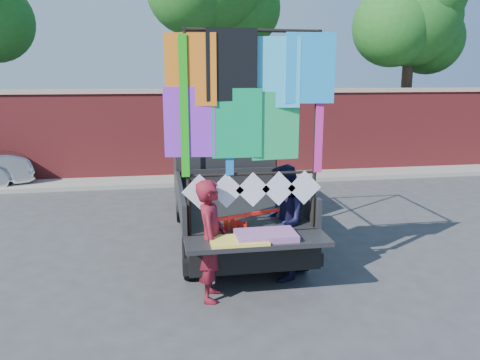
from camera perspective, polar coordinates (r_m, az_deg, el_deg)
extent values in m
plane|color=#38383A|center=(7.52, -2.77, -10.77)|extent=(90.00, 90.00, 0.00)
cube|color=maroon|center=(13.99, -6.28, 5.40)|extent=(30.00, 0.35, 2.50)
cube|color=tan|center=(13.89, -6.40, 10.72)|extent=(30.00, 0.45, 0.12)
cube|color=gray|center=(13.50, -5.98, 0.02)|extent=(30.00, 1.20, 0.12)
cylinder|color=#38281C|center=(15.17, -2.84, 11.61)|extent=(0.36, 0.36, 5.46)
sphere|color=#1E5919|center=(15.83, 0.33, 20.16)|extent=(2.40, 2.40, 2.40)
cylinder|color=#38281C|center=(17.21, 19.53, 9.52)|extent=(0.36, 0.36, 4.55)
sphere|color=#1E5919|center=(17.30, 20.19, 18.13)|extent=(3.20, 3.20, 3.20)
sphere|color=#1E5919|center=(18.03, 21.96, 15.66)|extent=(2.40, 2.40, 2.40)
sphere|color=#1E5919|center=(16.63, 18.12, 17.40)|extent=(2.60, 2.60, 2.60)
cylinder|color=black|center=(9.85, -7.09, -2.99)|extent=(0.23, 0.70, 0.70)
cylinder|color=black|center=(7.13, -6.00, -9.13)|extent=(0.23, 0.70, 0.70)
cylinder|color=black|center=(10.05, 2.42, -2.59)|extent=(0.23, 0.70, 0.70)
cylinder|color=black|center=(7.40, 7.07, -8.32)|extent=(0.23, 0.70, 0.70)
cube|color=black|center=(8.45, -1.00, -4.26)|extent=(1.81, 4.47, 0.32)
cube|color=black|center=(7.61, -0.11, -3.83)|extent=(1.92, 2.45, 0.11)
cube|color=black|center=(7.46, -7.24, -2.41)|extent=(0.06, 2.45, 0.48)
cube|color=black|center=(7.75, 6.74, -1.82)|extent=(0.06, 2.45, 0.48)
cube|color=black|center=(8.70, -1.41, -0.14)|extent=(1.92, 0.06, 0.48)
cube|color=black|center=(9.69, -2.29, 1.49)|extent=(1.92, 1.70, 1.33)
cube|color=#8C9EAD|center=(9.15, -1.93, 3.54)|extent=(1.70, 0.06, 0.59)
cube|color=#8C9EAD|center=(10.44, -2.86, 3.47)|extent=(1.70, 0.11, 0.75)
cube|color=black|center=(10.88, -3.06, 1.28)|extent=(1.86, 0.96, 0.59)
cube|color=black|center=(6.21, 2.17, -7.47)|extent=(1.92, 0.59, 0.06)
cube|color=black|center=(6.58, 1.70, -10.06)|extent=(1.97, 0.16, 0.19)
cylinder|color=black|center=(6.14, -6.47, 5.34)|extent=(0.05, 0.05, 2.66)
cylinder|color=black|center=(8.36, -7.35, 7.22)|extent=(0.05, 0.05, 2.66)
cylinder|color=black|center=(6.47, 9.22, 5.62)|extent=(0.05, 0.05, 2.66)
cylinder|color=black|center=(8.61, 4.44, 7.43)|extent=(0.05, 0.05, 2.66)
cylinder|color=black|center=(6.23, 1.66, 17.78)|extent=(1.81, 0.05, 0.05)
cylinder|color=black|center=(8.42, -1.42, 16.42)|extent=(1.81, 0.05, 0.05)
cylinder|color=black|center=(7.23, -7.27, 16.96)|extent=(0.05, 2.29, 0.05)
cylinder|color=black|center=(7.51, 6.75, 16.80)|extent=(0.05, 2.29, 0.05)
cylinder|color=black|center=(6.33, 1.55, 0.75)|extent=(1.81, 0.04, 0.04)
cube|color=orange|center=(6.08, -5.94, 13.32)|extent=(0.66, 0.02, 0.90)
cube|color=black|center=(6.09, -0.78, 13.38)|extent=(0.66, 0.02, 0.90)
cube|color=#34BCF8|center=(6.24, 4.13, 13.33)|extent=(0.66, 0.02, 0.90)
cube|color=#1A96EE|center=(6.34, 9.03, 13.20)|extent=(0.66, 0.02, 0.90)
cube|color=purple|center=(6.11, -5.80, 6.82)|extent=(0.66, 0.02, 0.90)
cube|color=#0BA25B|center=(6.12, -0.76, 6.90)|extent=(0.66, 0.02, 0.90)
cube|color=#22C166|center=(6.27, 4.03, 7.00)|extent=(0.66, 0.02, 0.90)
cube|color=#1AB917|center=(6.06, -6.84, 8.77)|extent=(0.11, 0.01, 1.81)
cube|color=#DA2492|center=(6.41, 9.73, 8.88)|extent=(0.11, 0.01, 1.81)
cube|color=blue|center=(6.12, -1.29, 8.89)|extent=(0.11, 0.01, 1.81)
cube|color=silver|center=(6.26, -4.93, -1.44)|extent=(0.48, 0.01, 0.48)
cube|color=silver|center=(6.29, -1.64, -1.32)|extent=(0.48, 0.01, 0.48)
cube|color=silver|center=(6.35, 1.59, -1.19)|extent=(0.48, 0.01, 0.48)
cube|color=silver|center=(6.43, 4.76, -1.06)|extent=(0.48, 0.01, 0.48)
cube|color=silver|center=(6.53, 7.84, -0.92)|extent=(0.48, 0.01, 0.48)
cube|color=#FF3838|center=(6.21, 3.15, -6.76)|extent=(0.80, 0.48, 0.09)
cube|color=#F7DF4E|center=(6.08, -0.16, -7.38)|extent=(0.75, 0.43, 0.04)
imported|color=maroon|center=(6.31, -3.55, -7.37)|extent=(0.50, 0.67, 1.66)
imported|color=#171638|center=(6.95, 5.15, -5.21)|extent=(0.84, 0.97, 1.72)
cube|color=#F81B0D|center=(6.53, 1.03, -4.23)|extent=(0.95, 0.38, 0.04)
cube|color=#F81B0D|center=(6.57, -1.66, -7.03)|extent=(0.06, 0.02, 0.58)
cube|color=#F81B0D|center=(6.58, -0.93, -7.16)|extent=(0.06, 0.02, 0.58)
cube|color=#F81B0D|center=(6.60, -0.21, -7.28)|extent=(0.06, 0.02, 0.58)
cube|color=#F81B0D|center=(6.62, 0.51, -7.40)|extent=(0.06, 0.02, 0.58)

